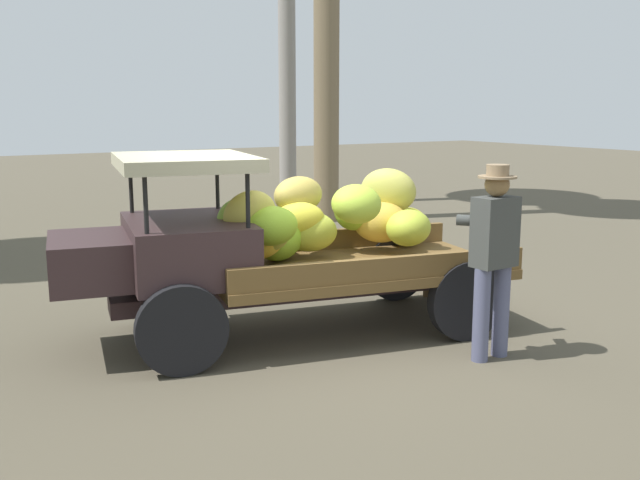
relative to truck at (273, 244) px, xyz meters
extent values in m
plane|color=brown|center=(-0.08, 0.43, -0.93)|extent=(60.00, 60.00, 0.00)
cube|color=#382627|center=(-0.35, 0.15, -0.48)|extent=(4.01, 1.25, 0.16)
cylinder|color=black|center=(1.23, 0.64, -0.53)|extent=(0.81, 0.30, 0.80)
cylinder|color=black|center=(0.91, -0.93, -0.53)|extent=(0.81, 0.30, 0.80)
cylinder|color=black|center=(-1.51, 1.21, -0.53)|extent=(0.81, 0.30, 0.80)
cylinder|color=black|center=(-1.84, -0.35, -0.53)|extent=(0.81, 0.30, 0.80)
cube|color=brown|center=(-0.79, 0.24, -0.30)|extent=(3.29, 2.30, 0.10)
cube|color=brown|center=(-0.63, 1.03, -0.14)|extent=(2.95, 0.69, 0.22)
cube|color=brown|center=(-0.95, -0.54, -0.14)|extent=(2.95, 0.69, 0.22)
cube|color=#382627|center=(0.87, -0.10, 0.03)|extent=(1.39, 1.71, 0.55)
cube|color=#382627|center=(1.75, -0.29, -0.03)|extent=(0.90, 1.19, 0.44)
cylinder|color=black|center=(1.44, 0.44, 0.58)|extent=(0.04, 0.04, 0.55)
cylinder|color=black|center=(1.17, -0.83, 0.58)|extent=(0.04, 0.04, 0.55)
cylinder|color=black|center=(0.58, 0.62, 0.58)|extent=(0.04, 0.04, 0.55)
cylinder|color=black|center=(0.31, -0.65, 0.58)|extent=(0.04, 0.04, 0.55)
cube|color=#BBB391|center=(0.87, -0.10, 0.85)|extent=(1.51, 1.74, 0.12)
ellipsoid|color=#96C42C|center=(0.20, 0.35, 0.25)|extent=(0.53, 0.50, 0.46)
ellipsoid|color=#C0BB53|center=(-1.56, -0.16, 0.43)|extent=(0.71, 0.77, 0.56)
ellipsoid|color=gold|center=(-0.54, -0.43, 0.42)|extent=(0.79, 0.71, 0.53)
ellipsoid|color=yellow|center=(0.20, 0.13, 0.10)|extent=(0.64, 0.64, 0.55)
ellipsoid|color=#B3C538|center=(-1.43, 0.38, 0.09)|extent=(0.72, 0.71, 0.42)
ellipsoid|color=#B0BA39|center=(-0.54, -0.21, 0.05)|extent=(0.73, 0.66, 0.44)
ellipsoid|color=gold|center=(-1.37, -0.04, 0.10)|extent=(0.81, 0.79, 0.54)
ellipsoid|color=yellow|center=(-1.85, -0.17, 0.00)|extent=(0.73, 0.76, 0.56)
ellipsoid|color=#91C02E|center=(-1.12, -0.20, 0.24)|extent=(0.62, 0.66, 0.52)
ellipsoid|color=#AECE3A|center=(-0.69, 0.47, 0.41)|extent=(0.55, 0.57, 0.50)
ellipsoid|color=#8BBF2F|center=(-0.20, -0.23, 0.00)|extent=(0.88, 0.85, 0.61)
ellipsoid|color=#83B33E|center=(0.35, -0.06, 0.24)|extent=(0.67, 0.60, 0.52)
ellipsoid|color=gold|center=(-0.43, -0.21, 0.19)|extent=(0.66, 0.60, 0.44)
ellipsoid|color=#B2BC41|center=(0.16, 0.12, 0.14)|extent=(0.69, 0.69, 0.48)
ellipsoid|color=gold|center=(0.34, 0.17, 0.34)|extent=(0.55, 0.53, 0.60)
cylinder|color=slate|center=(-1.20, 1.73, -0.49)|extent=(0.15, 0.15, 0.87)
cylinder|color=slate|center=(-1.46, 1.72, -0.49)|extent=(0.15, 0.15, 0.87)
cube|color=#3E403E|center=(-1.33, 1.73, 0.26)|extent=(0.41, 0.25, 0.63)
cylinder|color=#3E403E|center=(-1.22, 1.63, 0.35)|extent=(0.34, 0.37, 0.10)
cylinder|color=#3E403E|center=(-1.42, 1.63, 0.35)|extent=(0.32, 0.38, 0.10)
sphere|color=olive|center=(-1.33, 1.73, 0.69)|extent=(0.22, 0.22, 0.22)
cylinder|color=#8B7254|center=(-1.33, 1.73, 0.75)|extent=(0.34, 0.34, 0.02)
cylinder|color=#8B7254|center=(-1.33, 1.73, 0.81)|extent=(0.20, 0.20, 0.10)
cube|color=brown|center=(-2.56, -0.17, -0.74)|extent=(0.74, 0.76, 0.38)
cylinder|color=gray|center=(-4.85, -8.37, 3.64)|extent=(0.39, 0.39, 9.13)
camera|label=1|loc=(3.33, 6.27, 1.37)|focal=40.24mm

